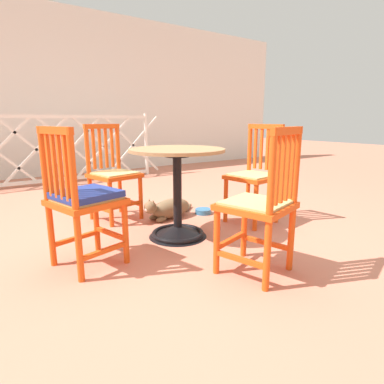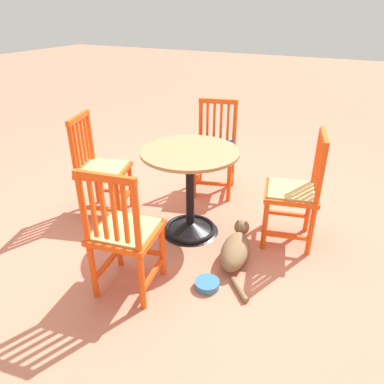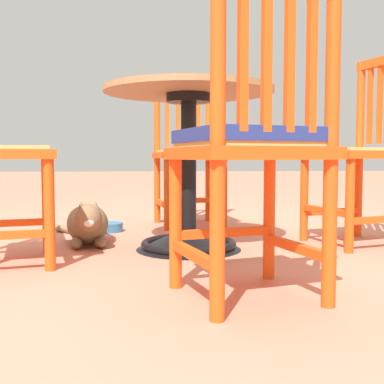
{
  "view_description": "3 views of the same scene",
  "coord_description": "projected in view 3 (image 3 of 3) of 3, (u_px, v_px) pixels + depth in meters",
  "views": [
    {
      "loc": [
        -1.24,
        -2.11,
        0.95
      ],
      "look_at": [
        0.15,
        -0.07,
        0.39
      ],
      "focal_mm": 29.88,
      "sensor_mm": 36.0,
      "label": 1
    },
    {
      "loc": [
        2.4,
        1.21,
        1.72
      ],
      "look_at": [
        0.05,
        0.04,
        0.36
      ],
      "focal_mm": 33.84,
      "sensor_mm": 36.0,
      "label": 2
    },
    {
      "loc": [
        -2.09,
        0.22,
        0.42
      ],
      "look_at": [
        0.11,
        0.03,
        0.26
      ],
      "focal_mm": 45.25,
      "sensor_mm": 36.0,
      "label": 3
    }
  ],
  "objects": [
    {
      "name": "ground_plane",
      "position": [
        200.0,
        253.0,
        2.13
      ],
      "size": [
        24.0,
        24.0,
        0.0
      ],
      "primitive_type": "plane",
      "color": "#C6755B"
    },
    {
      "name": "orange_chair_at_corner",
      "position": [
        188.0,
        155.0,
        2.98
      ],
      "size": [
        0.46,
        0.46,
        0.91
      ],
      "color": "#E04C14",
      "rests_on": "ground_plane"
    },
    {
      "name": "orange_chair_tucked_in",
      "position": [
        360.0,
        154.0,
        2.33
      ],
      "size": [
        0.5,
        0.5,
        0.91
      ],
      "color": "#E04C14",
      "rests_on": "ground_plane"
    },
    {
      "name": "tabby_cat",
      "position": [
        87.0,
        224.0,
        2.35
      ],
      "size": [
        0.7,
        0.37,
        0.23
      ],
      "color": "brown",
      "rests_on": "ground_plane"
    },
    {
      "name": "orange_chair_by_planter",
      "position": [
        251.0,
        148.0,
        1.41
      ],
      "size": [
        0.49,
        0.49,
        0.91
      ],
      "color": "#E04C14",
      "rests_on": "ground_plane"
    },
    {
      "name": "pet_water_bowl",
      "position": [
        108.0,
        227.0,
        2.74
      ],
      "size": [
        0.17,
        0.17,
        0.05
      ],
      "primitive_type": "cylinder",
      "color": "teal",
      "rests_on": "ground_plane"
    },
    {
      "name": "cafe_table",
      "position": [
        189.0,
        187.0,
        2.19
      ],
      "size": [
        0.76,
        0.76,
        0.73
      ],
      "color": "black",
      "rests_on": "ground_plane"
    }
  ]
}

